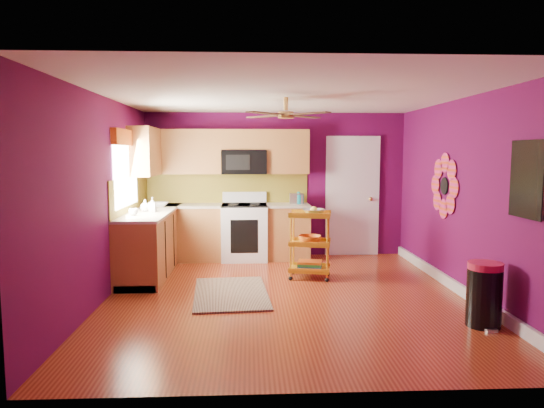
{
  "coord_description": "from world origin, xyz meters",
  "views": [
    {
      "loc": [
        -0.47,
        -5.96,
        1.8
      ],
      "look_at": [
        -0.17,
        0.4,
        1.13
      ],
      "focal_mm": 32.0,
      "sensor_mm": 36.0,
      "label": 1
    }
  ],
  "objects": [
    {
      "name": "ground",
      "position": [
        0.0,
        0.0,
        0.0
      ],
      "size": [
        5.0,
        5.0,
        0.0
      ],
      "primitive_type": "plane",
      "color": "maroon",
      "rests_on": "ground"
    },
    {
      "name": "room_envelope",
      "position": [
        0.03,
        0.0,
        1.63
      ],
      "size": [
        4.54,
        5.04,
        2.52
      ],
      "color": "#560943",
      "rests_on": "ground"
    },
    {
      "name": "lower_cabinets",
      "position": [
        -1.35,
        1.82,
        0.43
      ],
      "size": [
        2.81,
        2.31,
        0.94
      ],
      "color": "brown",
      "rests_on": "ground"
    },
    {
      "name": "electric_range",
      "position": [
        -0.55,
        2.17,
        0.48
      ],
      "size": [
        0.76,
        0.66,
        1.13
      ],
      "color": "white",
      "rests_on": "ground"
    },
    {
      "name": "upper_cabinetry",
      "position": [
        -1.24,
        2.17,
        1.8
      ],
      "size": [
        2.8,
        2.3,
        1.26
      ],
      "color": "brown",
      "rests_on": "ground"
    },
    {
      "name": "left_window",
      "position": [
        -2.22,
        1.05,
        1.74
      ],
      "size": [
        0.08,
        1.35,
        1.08
      ],
      "color": "white",
      "rests_on": "ground"
    },
    {
      "name": "panel_door",
      "position": [
        1.35,
        2.47,
        1.02
      ],
      "size": [
        0.95,
        0.11,
        2.15
      ],
      "color": "white",
      "rests_on": "ground"
    },
    {
      "name": "right_wall_art",
      "position": [
        2.23,
        -0.34,
        1.44
      ],
      "size": [
        0.04,
        2.74,
        1.04
      ],
      "color": "black",
      "rests_on": "ground"
    },
    {
      "name": "ceiling_fan",
      "position": [
        0.0,
        0.2,
        2.29
      ],
      "size": [
        1.01,
        1.01,
        0.26
      ],
      "color": "#BF8C3F",
      "rests_on": "ground"
    },
    {
      "name": "shag_rug",
      "position": [
        -0.71,
        0.12,
        0.01
      ],
      "size": [
        1.03,
        1.57,
        0.02
      ],
      "primitive_type": "cube",
      "rotation": [
        0.0,
        0.0,
        0.07
      ],
      "color": "black",
      "rests_on": "ground"
    },
    {
      "name": "rolling_cart",
      "position": [
        0.41,
        0.87,
        0.54
      ],
      "size": [
        0.65,
        0.53,
        1.05
      ],
      "color": "gold",
      "rests_on": "ground"
    },
    {
      "name": "trash_can",
      "position": [
        1.97,
        -1.16,
        0.34
      ],
      "size": [
        0.41,
        0.42,
        0.68
      ],
      "color": "black",
      "rests_on": "ground"
    },
    {
      "name": "teal_kettle",
      "position": [
        0.38,
        2.24,
        1.02
      ],
      "size": [
        0.18,
        0.18,
        0.21
      ],
      "color": "teal",
      "rests_on": "lower_cabinets"
    },
    {
      "name": "toaster",
      "position": [
        0.33,
        2.23,
        1.03
      ],
      "size": [
        0.22,
        0.15,
        0.18
      ],
      "primitive_type": "cube",
      "color": "beige",
      "rests_on": "lower_cabinets"
    },
    {
      "name": "soap_bottle_a",
      "position": [
        -1.9,
        1.21,
        1.05
      ],
      "size": [
        0.1,
        0.1,
        0.21
      ],
      "primitive_type": "imported",
      "color": "#EA3F72",
      "rests_on": "lower_cabinets"
    },
    {
      "name": "soap_bottle_b",
      "position": [
        -2.01,
        1.27,
        1.03
      ],
      "size": [
        0.14,
        0.14,
        0.18
      ],
      "primitive_type": "imported",
      "color": "white",
      "rests_on": "lower_cabinets"
    },
    {
      "name": "counter_dish",
      "position": [
        -1.91,
        1.95,
        0.97
      ],
      "size": [
        0.26,
        0.26,
        0.06
      ],
      "primitive_type": "imported",
      "color": "white",
      "rests_on": "lower_cabinets"
    },
    {
      "name": "counter_cup",
      "position": [
        -2.07,
        0.79,
        0.99
      ],
      "size": [
        0.12,
        0.12,
        0.1
      ],
      "primitive_type": "imported",
      "color": "white",
      "rests_on": "lower_cabinets"
    }
  ]
}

